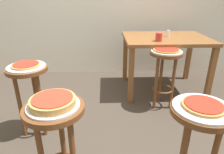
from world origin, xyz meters
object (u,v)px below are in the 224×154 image
(pizza_foreground, at_px, (203,105))
(serving_plate_middle, at_px, (53,106))
(serving_plate_foreground, at_px, (203,108))
(pizza_leftside, at_px, (26,65))
(stool_rear, at_px, (165,68))
(serving_plate_rear, at_px, (166,51))
(pizza_rear, at_px, (167,50))
(cup_near_edge, at_px, (159,37))
(pizza_middle, at_px, (53,101))
(condiment_shaker, at_px, (168,33))
(stool_foreground, at_px, (197,135))
(stool_middle, at_px, (57,133))
(dining_table, at_px, (165,45))
(stool_leftside, at_px, (30,86))
(serving_plate_leftside, at_px, (26,67))

(pizza_foreground, xyz_separation_m, serving_plate_middle, (-0.85, 0.06, -0.02))
(serving_plate_foreground, xyz_separation_m, pizza_foreground, (0.00, -0.00, 0.02))
(pizza_leftside, xyz_separation_m, stool_rear, (1.35, 0.43, -0.21))
(pizza_foreground, distance_m, serving_plate_rear, 1.16)
(pizza_rear, xyz_separation_m, cup_near_edge, (-0.03, 0.23, 0.09))
(serving_plate_foreground, distance_m, pizza_middle, 0.85)
(pizza_middle, distance_m, condiment_shaker, 1.94)
(serving_plate_rear, bearing_deg, stool_foreground, -96.29)
(serving_plate_foreground, xyz_separation_m, pizza_middle, (-0.85, 0.06, 0.03))
(stool_middle, relative_size, pizza_leftside, 2.79)
(serving_plate_middle, relative_size, condiment_shaker, 3.78)
(pizza_middle, xyz_separation_m, cup_near_edge, (0.94, 1.32, 0.08))
(stool_middle, relative_size, pizza_middle, 2.60)
(pizza_leftside, distance_m, dining_table, 1.72)
(pizza_foreground, bearing_deg, serving_plate_middle, 176.13)
(stool_foreground, height_order, stool_leftside, same)
(serving_plate_foreground, distance_m, dining_table, 1.63)
(condiment_shaker, bearing_deg, serving_plate_middle, -125.44)
(serving_plate_foreground, relative_size, serving_plate_leftside, 1.03)
(serving_plate_middle, xyz_separation_m, pizza_rear, (0.97, 1.09, 0.02))
(serving_plate_foreground, relative_size, pizza_rear, 1.16)
(pizza_middle, height_order, pizza_leftside, pizza_middle)
(stool_rear, bearing_deg, pizza_middle, -131.61)
(stool_middle, distance_m, pizza_rear, 1.48)
(pizza_middle, xyz_separation_m, dining_table, (1.10, 1.55, -0.08))
(serving_plate_rear, relative_size, pizza_rear, 1.17)
(pizza_leftside, bearing_deg, serving_plate_rear, 17.70)
(pizza_middle, distance_m, serving_plate_leftside, 0.76)
(serving_plate_leftside, distance_m, serving_plate_rear, 1.42)
(stool_middle, height_order, stool_rear, same)
(dining_table, bearing_deg, cup_near_edge, -124.86)
(stool_foreground, height_order, serving_plate_leftside, serving_plate_leftside)
(serving_plate_foreground, distance_m, serving_plate_middle, 0.85)
(serving_plate_foreground, height_order, serving_plate_rear, same)
(stool_leftside, xyz_separation_m, condiment_shaker, (1.50, 0.91, 0.29))
(pizza_foreground, distance_m, condiment_shaker, 1.66)
(pizza_middle, height_order, serving_plate_leftside, pizza_middle)
(pizza_leftside, distance_m, cup_near_edge, 1.48)
(dining_table, bearing_deg, pizza_foreground, -98.85)
(serving_plate_middle, distance_m, dining_table, 1.90)
(pizza_middle, bearing_deg, pizza_leftside, 119.95)
(stool_leftside, bearing_deg, serving_plate_foreground, -30.39)
(stool_rear, xyz_separation_m, condiment_shaker, (0.15, 0.48, 0.29))
(serving_plate_foreground, relative_size, serving_plate_rear, 0.99)
(serving_plate_middle, distance_m, pizza_rear, 1.46)
(pizza_rear, bearing_deg, serving_plate_middle, -131.61)
(serving_plate_foreground, xyz_separation_m, stool_middle, (-0.85, 0.06, -0.19))
(cup_near_edge, bearing_deg, pizza_middle, -125.33)
(stool_foreground, bearing_deg, condiment_shaker, 80.39)
(pizza_leftside, relative_size, cup_near_edge, 2.50)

